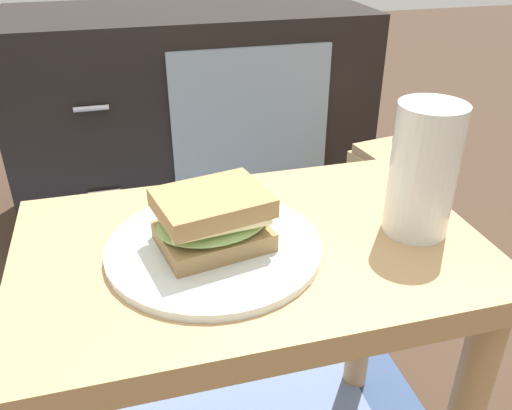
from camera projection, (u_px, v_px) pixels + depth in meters
side_table at (251, 301)px, 0.69m from camera, size 0.56×0.36×0.46m
tv_cabinet at (192, 114)px, 1.54m from camera, size 0.96×0.46×0.58m
area_rug at (115, 366)px, 1.08m from camera, size 1.10×0.70×0.01m
plate at (214, 247)px, 0.63m from camera, size 0.25×0.25×0.01m
sandwich_front at (213, 220)px, 0.61m from camera, size 0.15×0.12×0.07m
beer_glass at (423, 172)px, 0.63m from camera, size 0.08×0.08×0.16m
paper_bag at (392, 211)px, 1.29m from camera, size 0.22×0.16×0.34m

